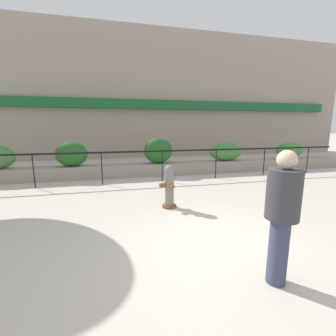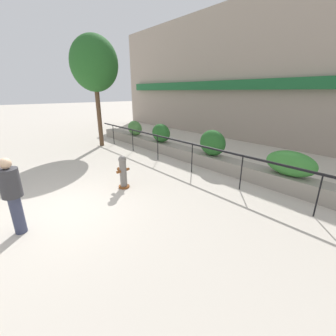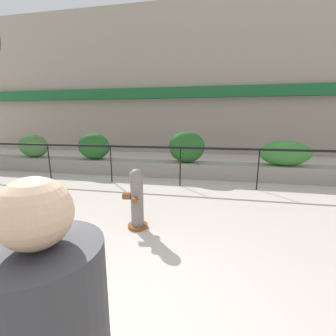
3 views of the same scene
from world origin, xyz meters
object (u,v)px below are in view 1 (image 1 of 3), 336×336
Objects in this scene: hedge_bush_3 at (226,152)px; fire_hydrant at (169,186)px; hedge_bush_2 at (158,151)px; hedge_bush_4 at (289,150)px; hedge_bush_1 at (72,154)px; pedestrian at (282,210)px.

hedge_bush_3 is 5.24m from fire_hydrant.
hedge_bush_4 is at bearing 0.00° from hedge_bush_2.
pedestrian reaches higher than hedge_bush_1.
pedestrian is at bearing -87.94° from hedge_bush_2.
hedge_bush_2 is 6.38m from hedge_bush_4.
pedestrian is at bearing -76.77° from fire_hydrant.
hedge_bush_1 is 3.35m from hedge_bush_2.
hedge_bush_3 is at bearing 0.00° from hedge_bush_2.
hedge_bush_1 is 9.73m from hedge_bush_4.
pedestrian is at bearing -131.78° from hedge_bush_4.
hedge_bush_2 is 0.78× the size of hedge_bush_3.
pedestrian reaches higher than hedge_bush_2.
hedge_bush_1 is at bearing 180.00° from hedge_bush_3.
hedge_bush_2 is at bearing 83.21° from fire_hydrant.
fire_hydrant is at bearing -150.56° from hedge_bush_4.
hedge_bush_3 is 7.42m from pedestrian.
hedge_bush_1 is 0.77× the size of hedge_bush_3.
hedge_bush_1 is 4.84m from fire_hydrant.
hedge_bush_2 reaches higher than hedge_bush_1.
hedge_bush_2 is at bearing 180.00° from hedge_bush_4.
hedge_bush_3 is 0.88× the size of pedestrian.
fire_hydrant is (-3.52, -3.86, -0.34)m from hedge_bush_3.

